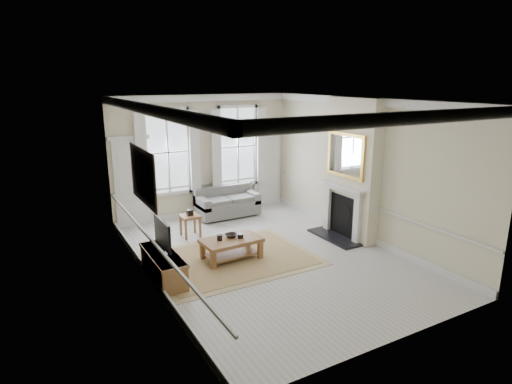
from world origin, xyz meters
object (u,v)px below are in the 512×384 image
side_table (190,219)px  coffee_table (231,242)px  tv_stand (163,266)px  sofa (227,204)px

side_table → coffee_table: side_table is taller
coffee_table → tv_stand: 1.59m
side_table → coffee_table: (0.27, -1.77, -0.04)m
sofa → coffee_table: 3.07m
coffee_table → tv_stand: size_ratio=0.86×
sofa → side_table: sofa is taller
sofa → tv_stand: size_ratio=1.15×
sofa → coffee_table: sofa is taller
sofa → tv_stand: sofa is taller
side_table → tv_stand: 2.38m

